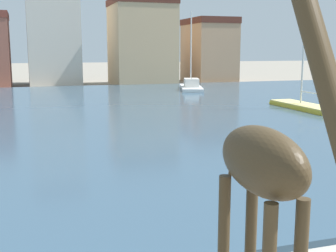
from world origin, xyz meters
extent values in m
cube|color=#334C60|center=(0.00, 29.76, 0.14)|extent=(89.39, 42.65, 0.28)
cylinder|color=#42331E|center=(-1.17, 6.74, 1.23)|extent=(0.18, 0.18, 2.45)
ellipsoid|color=#42331E|center=(-1.39, 6.12, 2.81)|extent=(0.77, 1.92, 0.94)
cylinder|color=#42331E|center=(-1.35, 4.93, 3.98)|extent=(0.30, 1.29, 2.10)
cylinder|color=#42331E|center=(-1.41, 7.02, 2.42)|extent=(0.06, 0.26, 0.99)
cube|color=white|center=(11.47, 42.76, 0.28)|extent=(3.86, 6.94, 0.56)
ellipsoid|color=white|center=(12.38, 45.77, 0.28)|extent=(2.42, 2.75, 0.53)
cube|color=silver|center=(11.47, 42.76, 0.59)|extent=(3.79, 6.80, 0.06)
cube|color=silver|center=(11.32, 42.28, 1.02)|extent=(2.03, 2.63, 0.81)
cylinder|color=silver|center=(11.61, 43.23, 4.29)|extent=(0.12, 0.12, 7.47)
cylinder|color=silver|center=(11.28, 42.12, 1.46)|extent=(0.75, 2.25, 0.08)
cube|color=gold|center=(13.61, 26.52, 0.28)|extent=(1.76, 6.37, 0.56)
ellipsoid|color=gold|center=(13.64, 29.54, 0.28)|extent=(1.54, 2.24, 0.53)
cube|color=#DFCD77|center=(13.61, 26.52, 0.59)|extent=(1.72, 6.24, 0.06)
cylinder|color=silver|center=(13.61, 27.00, 4.91)|extent=(0.12, 0.12, 8.71)
cylinder|color=silver|center=(13.60, 25.88, 1.46)|extent=(0.10, 2.22, 0.08)
cube|color=beige|center=(-1.08, 57.07, 6.47)|extent=(5.97, 7.87, 12.95)
cube|color=tan|center=(9.34, 54.35, 4.77)|extent=(7.25, 7.45, 9.55)
cube|color=#51281E|center=(9.34, 54.35, 9.95)|extent=(7.39, 7.60, 0.80)
cube|color=tan|center=(18.81, 55.57, 3.75)|extent=(5.30, 7.73, 7.51)
cube|color=#51281E|center=(18.81, 55.57, 7.91)|extent=(5.41, 7.88, 0.80)
camera|label=1|loc=(-4.34, 1.05, 4.28)|focal=47.00mm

